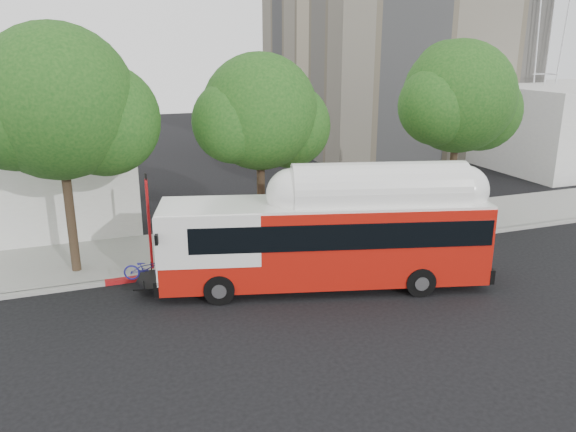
# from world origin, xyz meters

# --- Properties ---
(ground) EXTENTS (120.00, 120.00, 0.00)m
(ground) POSITION_xyz_m (0.00, 0.00, 0.00)
(ground) COLOR black
(ground) RESTS_ON ground
(sidewalk) EXTENTS (60.00, 5.00, 0.15)m
(sidewalk) POSITION_xyz_m (0.00, 6.50, 0.07)
(sidewalk) COLOR gray
(sidewalk) RESTS_ON ground
(curb_strip) EXTENTS (60.00, 0.30, 0.15)m
(curb_strip) POSITION_xyz_m (0.00, 3.90, 0.07)
(curb_strip) COLOR gray
(curb_strip) RESTS_ON ground
(red_curb_segment) EXTENTS (10.00, 0.32, 0.16)m
(red_curb_segment) POSITION_xyz_m (-3.00, 3.90, 0.08)
(red_curb_segment) COLOR #A11114
(red_curb_segment) RESTS_ON ground
(street_tree_left) EXTENTS (6.67, 5.80, 9.74)m
(street_tree_left) POSITION_xyz_m (-8.53, 5.56, 6.60)
(street_tree_left) COLOR #2D2116
(street_tree_left) RESTS_ON ground
(street_tree_mid) EXTENTS (5.75, 5.00, 8.62)m
(street_tree_mid) POSITION_xyz_m (-0.59, 6.06, 5.91)
(street_tree_mid) COLOR #2D2116
(street_tree_mid) RESTS_ON ground
(street_tree_right) EXTENTS (6.21, 5.40, 9.18)m
(street_tree_right) POSITION_xyz_m (9.44, 5.86, 6.26)
(street_tree_right) COLOR #2D2116
(street_tree_right) RESTS_ON ground
(transit_bus) EXTENTS (13.12, 5.62, 3.84)m
(transit_bus) POSITION_xyz_m (-0.05, 0.91, 1.79)
(transit_bus) COLOR #B4150C
(transit_bus) RESTS_ON ground
(signal_pole) EXTENTS (0.12, 0.39, 4.10)m
(signal_pole) POSITION_xyz_m (-6.10, 4.62, 2.10)
(signal_pole) COLOR red
(signal_pole) RESTS_ON ground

